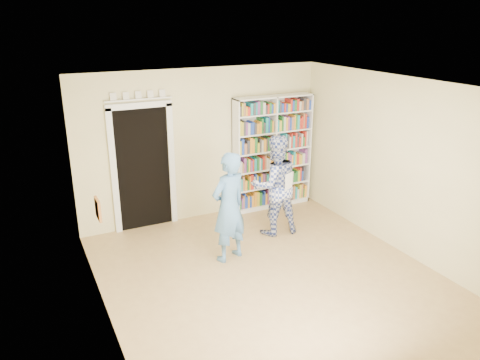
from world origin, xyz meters
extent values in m
plane|color=#A88051|center=(0.00, 0.00, 0.00)|extent=(5.00, 5.00, 0.00)
plane|color=white|center=(0.00, 0.00, 2.70)|extent=(5.00, 5.00, 0.00)
plane|color=#F3E6A7|center=(0.00, 2.50, 1.35)|extent=(4.50, 0.00, 4.50)
plane|color=#F3E6A7|center=(-2.25, 0.00, 1.35)|extent=(0.00, 5.00, 5.00)
plane|color=#F3E6A7|center=(2.25, 0.00, 1.35)|extent=(0.00, 5.00, 5.00)
cube|color=white|center=(1.35, 2.34, 1.07)|extent=(1.56, 0.29, 2.15)
cube|color=white|center=(1.35, 2.34, 1.07)|extent=(0.02, 0.29, 2.15)
cube|color=black|center=(-1.10, 2.48, 1.05)|extent=(0.90, 0.03, 2.10)
cube|color=white|center=(-1.60, 2.47, 1.05)|extent=(0.10, 0.06, 2.20)
cube|color=white|center=(-0.60, 2.47, 1.05)|extent=(0.10, 0.06, 2.20)
cube|color=white|center=(-1.10, 2.47, 2.15)|extent=(1.10, 0.06, 0.10)
cube|color=white|center=(-1.10, 2.46, 2.25)|extent=(1.10, 0.08, 0.02)
cube|color=brown|center=(-2.23, 0.20, 1.40)|extent=(0.03, 0.25, 0.25)
imported|color=#4E7DAD|center=(-0.29, 0.78, 0.85)|extent=(0.71, 0.58, 1.69)
imported|color=navy|center=(0.79, 1.28, 0.86)|extent=(0.90, 0.74, 1.71)
cube|color=white|center=(0.89, 1.01, 0.99)|extent=(0.19, 0.10, 0.29)
camera|label=1|loc=(-2.96, -5.03, 3.53)|focal=35.00mm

